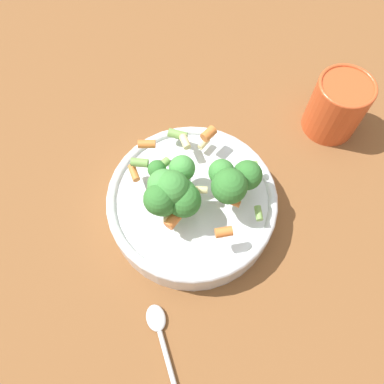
% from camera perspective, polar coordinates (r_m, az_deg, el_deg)
% --- Properties ---
extents(ground_plane, '(3.00, 3.00, 0.00)m').
position_cam_1_polar(ground_plane, '(0.58, 0.00, -2.87)').
color(ground_plane, brown).
extents(bowl, '(0.25, 0.25, 0.05)m').
position_cam_1_polar(bowl, '(0.55, 0.00, -1.69)').
color(bowl, silver).
rests_on(bowl, ground_plane).
extents(pasta_salad, '(0.20, 0.16, 0.08)m').
position_cam_1_polar(pasta_salad, '(0.48, -0.73, 0.59)').
color(pasta_salad, '#8CB766').
rests_on(pasta_salad, bowl).
extents(cup, '(0.09, 0.09, 0.10)m').
position_cam_1_polar(cup, '(0.66, 21.27, 12.15)').
color(cup, '#CC4C23').
rests_on(cup, ground_plane).
extents(spoon, '(0.13, 0.16, 0.01)m').
position_cam_1_polar(spoon, '(0.53, -4.18, -22.87)').
color(spoon, silver).
rests_on(spoon, ground_plane).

